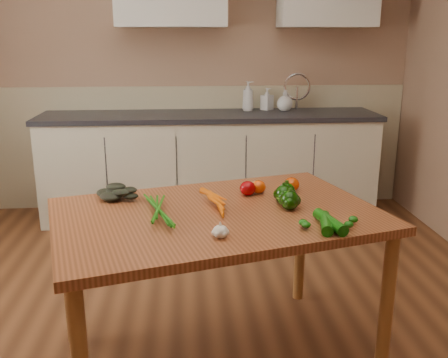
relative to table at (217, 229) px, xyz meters
The scene contains 17 objects.
room 0.59m from the table, 152.25° to the left, with size 4.04×5.04×2.64m.
counter_run 2.10m from the table, 87.83° to the left, with size 2.84×0.64×1.14m.
table is the anchor object (origin of this frame).
soap_bottle_a 2.28m from the table, 79.51° to the left, with size 0.10×0.10×0.25m, color silver.
soap_bottle_b 2.35m from the table, 75.48° to the left, with size 0.09×0.09×0.19m, color silver.
soap_bottle_c 2.34m from the table, 71.57° to the left, with size 0.14×0.14×0.18m, color silver.
carrot_bunch 0.15m from the table, 169.94° to the left, with size 0.27×0.20×0.07m, color #E55F05, non-canonical shape.
leafy_greens 0.53m from the table, 155.99° to the left, with size 0.20×0.18×0.10m, color black, non-canonical shape.
garlic_bulb 0.32m from the table, 91.29° to the right, with size 0.06×0.06×0.05m, color white.
pepper_a 0.36m from the table, 15.79° to the left, with size 0.09×0.09×0.09m, color black.
pepper_b 0.40m from the table, 23.40° to the left, with size 0.08×0.08×0.08m, color black.
pepper_c 0.36m from the table, ahead, with size 0.09×0.09×0.09m, color black.
tomato_a 0.31m from the table, 53.75° to the left, with size 0.08×0.08×0.07m, color #970206.
tomato_b 0.36m from the table, 48.89° to the left, with size 0.07×0.07×0.07m, color #C73904.
tomato_c 0.50m from the table, 35.02° to the left, with size 0.08×0.08×0.07m, color #C73904.
zucchini_a 0.52m from the table, 27.26° to the right, with size 0.05×0.05×0.22m, color #0C4807.
zucchini_b 0.51m from the table, 29.70° to the right, with size 0.05×0.05×0.18m, color #0C4807.
Camera 1 is at (0.00, -2.01, 1.52)m, focal length 40.00 mm.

